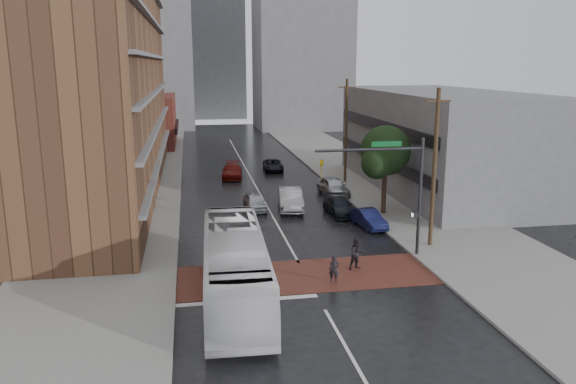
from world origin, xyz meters
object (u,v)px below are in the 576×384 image
car_travel_b (290,199)px  car_parked_near (369,219)px  car_parked_far (333,187)px  pedestrian_a (334,269)px  car_travel_c (232,171)px  car_travel_a (255,202)px  suv_travel (273,165)px  car_parked_mid (340,206)px  transit_bus (235,267)px  pedestrian_b (357,254)px

car_travel_b → car_parked_near: (4.59, -5.91, -0.22)m
car_parked_near → car_parked_far: (0.00, 9.99, 0.18)m
pedestrian_a → car_parked_far: 20.25m
car_travel_c → pedestrian_a: bearing=-77.9°
car_travel_a → suv_travel: car_travel_a is taller
pedestrian_a → car_travel_c: size_ratio=0.30×
car_travel_c → car_parked_far: (8.18, -9.50, 0.10)m
car_travel_b → car_parked_mid: (3.49, -2.17, -0.21)m
pedestrian_a → car_parked_near: 10.85m
transit_bus → suv_travel: size_ratio=2.83×
pedestrian_b → suv_travel: bearing=76.4°
pedestrian_a → car_parked_near: bearing=80.6°
car_travel_c → car_parked_mid: (7.08, -15.75, -0.07)m
pedestrian_b → car_travel_c: pedestrian_b is taller
suv_travel → car_parked_mid: (2.39, -18.86, 0.03)m
car_travel_c → suv_travel: (4.69, 3.10, -0.10)m
car_parked_far → suv_travel: bearing=100.7°
car_travel_c → car_parked_far: car_parked_far is taller
car_parked_far → car_parked_mid: bearing=-104.8°
car_travel_a → car_parked_mid: (6.30, -2.57, -0.01)m
car_travel_b → car_travel_c: bearing=110.8°
pedestrian_b → car_parked_mid: size_ratio=0.41×
pedestrian_b → pedestrian_a: bearing=-149.9°
car_travel_b → pedestrian_a: bearing=-85.6°
pedestrian_a → car_parked_near: (5.02, 9.62, -0.11)m
car_travel_a → car_travel_c: car_travel_c is taller
car_parked_near → car_parked_far: 10.00m
suv_travel → pedestrian_b: bearing=-85.6°
car_travel_b → transit_bus: bearing=-102.9°
car_parked_mid → pedestrian_b: bearing=-103.3°
transit_bus → car_parked_far: transit_bus is taller
suv_travel → car_parked_far: 13.08m
car_travel_b → car_travel_c: 14.06m
car_parked_near → transit_bus: bearing=-140.9°
pedestrian_b → suv_travel: pedestrian_b is taller
car_travel_c → suv_travel: bearing=39.3°
car_parked_near → car_travel_c: bearing=105.2°
car_travel_c → car_parked_far: bearing=-43.4°
pedestrian_b → car_travel_b: 13.87m
pedestrian_b → car_travel_b: (-1.34, 13.80, -0.06)m
pedestrian_b → car_parked_mid: pedestrian_b is taller
pedestrian_a → car_parked_near: size_ratio=0.39×
pedestrian_b → suv_travel: 30.50m
car_travel_b → car_parked_mid: car_travel_b is taller
pedestrian_a → car_travel_a: size_ratio=0.39×
suv_travel → car_parked_near: 22.87m
car_travel_a → car_parked_near: car_travel_a is taller
pedestrian_a → car_travel_b: bearing=106.6°
car_parked_near → car_parked_far: size_ratio=0.81×
car_travel_a → car_travel_c: size_ratio=0.78×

